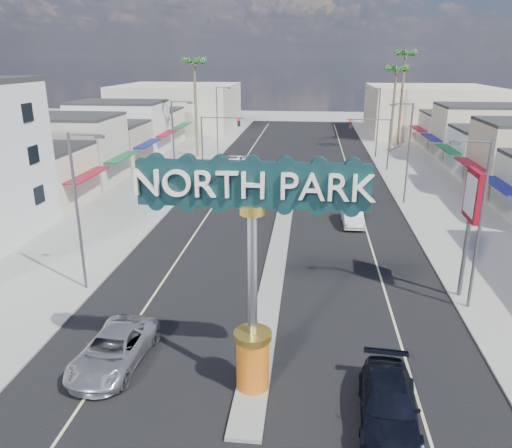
% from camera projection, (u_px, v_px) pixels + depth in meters
% --- Properties ---
extents(ground, '(160.00, 160.00, 0.00)m').
position_uv_depth(ground, '(287.00, 200.00, 46.52)').
color(ground, gray).
rests_on(ground, ground).
extents(road, '(20.00, 120.00, 0.01)m').
position_uv_depth(road, '(287.00, 200.00, 46.52)').
color(road, black).
rests_on(road, ground).
extents(median_island, '(1.30, 30.00, 0.16)m').
position_uv_depth(median_island, '(275.00, 268.00, 31.42)').
color(median_island, gray).
rests_on(median_island, ground).
extents(sidewalk_left, '(8.00, 120.00, 0.12)m').
position_uv_depth(sidewalk_left, '(142.00, 195.00, 47.95)').
color(sidewalk_left, gray).
rests_on(sidewalk_left, ground).
extents(sidewalk_right, '(8.00, 120.00, 0.12)m').
position_uv_depth(sidewalk_right, '(442.00, 204.00, 45.06)').
color(sidewalk_right, gray).
rests_on(sidewalk_right, ground).
extents(storefront_row_left, '(12.00, 42.00, 6.00)m').
position_uv_depth(storefront_row_left, '(95.00, 141.00, 60.29)').
color(storefront_row_left, beige).
rests_on(storefront_row_left, ground).
extents(storefront_row_right, '(12.00, 42.00, 6.00)m').
position_uv_depth(storefront_row_right, '(510.00, 149.00, 55.34)').
color(storefront_row_right, '#B7B29E').
rests_on(storefront_row_right, ground).
extents(backdrop_far_left, '(20.00, 20.00, 8.00)m').
position_uv_depth(backdrop_far_left, '(178.00, 108.00, 89.91)').
color(backdrop_far_left, '#B7B29E').
rests_on(backdrop_far_left, ground).
extents(backdrop_far_right, '(20.00, 20.00, 8.00)m').
position_uv_depth(backdrop_far_right, '(429.00, 110.00, 85.37)').
color(backdrop_far_right, beige).
rests_on(backdrop_far_right, ground).
extents(gateway_sign, '(8.20, 1.50, 9.15)m').
position_uv_depth(gateway_sign, '(252.00, 253.00, 18.23)').
color(gateway_sign, '#DB5A10').
rests_on(gateway_sign, median_island).
extents(traffic_signal_left, '(5.09, 0.45, 6.00)m').
position_uv_depth(traffic_signal_left, '(217.00, 132.00, 59.29)').
color(traffic_signal_left, '#47474C').
rests_on(traffic_signal_left, ground).
extents(traffic_signal_right, '(5.09, 0.45, 6.00)m').
position_uv_depth(traffic_signal_right, '(374.00, 134.00, 57.39)').
color(traffic_signal_right, '#47474C').
rests_on(traffic_signal_right, ground).
extents(streetlight_l_near, '(2.03, 0.22, 9.00)m').
position_uv_depth(streetlight_l_near, '(79.00, 205.00, 27.14)').
color(streetlight_l_near, '#47474C').
rests_on(streetlight_l_near, ground).
extents(streetlight_l_mid, '(2.03, 0.22, 9.00)m').
position_uv_depth(streetlight_l_mid, '(175.00, 144.00, 45.98)').
color(streetlight_l_mid, '#47474C').
rests_on(streetlight_l_mid, ground).
extents(streetlight_l_far, '(2.03, 0.22, 9.00)m').
position_uv_depth(streetlight_l_far, '(218.00, 117.00, 66.71)').
color(streetlight_l_far, '#47474C').
rests_on(streetlight_l_far, ground).
extents(streetlight_r_near, '(2.03, 0.22, 9.00)m').
position_uv_depth(streetlight_r_near, '(477.00, 218.00, 24.99)').
color(streetlight_r_near, '#47474C').
rests_on(streetlight_r_near, ground).
extents(streetlight_r_mid, '(2.03, 0.22, 9.00)m').
position_uv_depth(streetlight_r_mid, '(407.00, 149.00, 43.83)').
color(streetlight_r_mid, '#47474C').
rests_on(streetlight_r_mid, ground).
extents(streetlight_r_far, '(2.03, 0.22, 9.00)m').
position_uv_depth(streetlight_r_far, '(377.00, 119.00, 64.55)').
color(streetlight_r_far, '#47474C').
rests_on(streetlight_r_far, ground).
extents(palm_left_far, '(2.60, 2.60, 13.10)m').
position_uv_depth(palm_left_far, '(194.00, 67.00, 63.04)').
color(palm_left_far, brown).
rests_on(palm_left_far, ground).
extents(palm_right_mid, '(2.60, 2.60, 12.10)m').
position_uv_depth(palm_right_mid, '(396.00, 73.00, 66.29)').
color(palm_right_mid, brown).
rests_on(palm_right_mid, ground).
extents(palm_right_far, '(2.60, 2.60, 14.10)m').
position_uv_depth(palm_right_far, '(405.00, 59.00, 71.17)').
color(palm_right_far, brown).
rests_on(palm_right_far, ground).
extents(suv_left, '(2.83, 5.55, 1.50)m').
position_uv_depth(suv_left, '(114.00, 350.00, 21.50)').
color(suv_left, '#B8B8BD').
rests_on(suv_left, ground).
extents(suv_right, '(2.50, 5.32, 1.50)m').
position_uv_depth(suv_right, '(388.00, 404.00, 18.14)').
color(suv_right, black).
rests_on(suv_right, ground).
extents(car_parked_left, '(1.93, 4.48, 1.51)m').
position_uv_depth(car_parked_left, '(195.00, 193.00, 46.09)').
color(car_parked_left, slate).
rests_on(car_parked_left, ground).
extents(car_parked_right, '(1.61, 4.39, 1.44)m').
position_uv_depth(car_parked_right, '(352.00, 216.00, 39.63)').
color(car_parked_right, silver).
rests_on(car_parked_right, ground).
extents(city_bus, '(2.45, 10.46, 2.91)m').
position_uv_depth(city_bus, '(230.00, 177.00, 49.12)').
color(city_bus, silver).
rests_on(city_bus, ground).
extents(bank_pylon_sign, '(0.34, 2.22, 7.10)m').
position_uv_depth(bank_pylon_sign, '(472.00, 203.00, 26.12)').
color(bank_pylon_sign, '#47474C').
rests_on(bank_pylon_sign, sidewalk_right).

